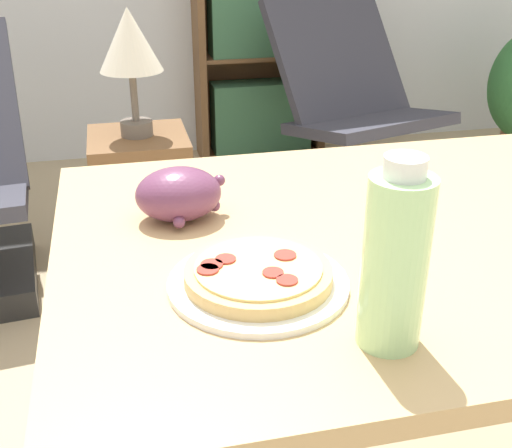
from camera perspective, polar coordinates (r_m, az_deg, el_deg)
The scene contains 8 objects.
dining_table at distance 1.17m, azimuth 12.30°, elevation -4.79°, with size 1.16×0.85×0.73m.
pizza_on_plate at distance 0.92m, azimuth 0.19°, elevation -4.76°, with size 0.26×0.26×0.04m.
grape_bunch at distance 1.12m, azimuth -6.86°, elevation 2.66°, with size 0.16×0.13×0.09m.
drink_bottle at distance 0.77m, azimuth 12.26°, elevation -3.15°, with size 0.08×0.08×0.24m.
lounge_chair_far at distance 3.11m, azimuth 8.70°, elevation 8.14°, with size 0.80×0.91×0.88m.
bookshelf at distance 3.47m, azimuth 0.39°, elevation 18.30°, with size 0.68×0.26×1.61m.
side_table at distance 2.37m, azimuth -10.00°, elevation 1.68°, with size 0.34×0.34×0.53m.
table_lamp at distance 2.20m, azimuth -11.15°, elevation 15.27°, with size 0.21×0.21×0.43m.
Camera 1 is at (-0.34, -0.88, 1.22)m, focal length 45.00 mm.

